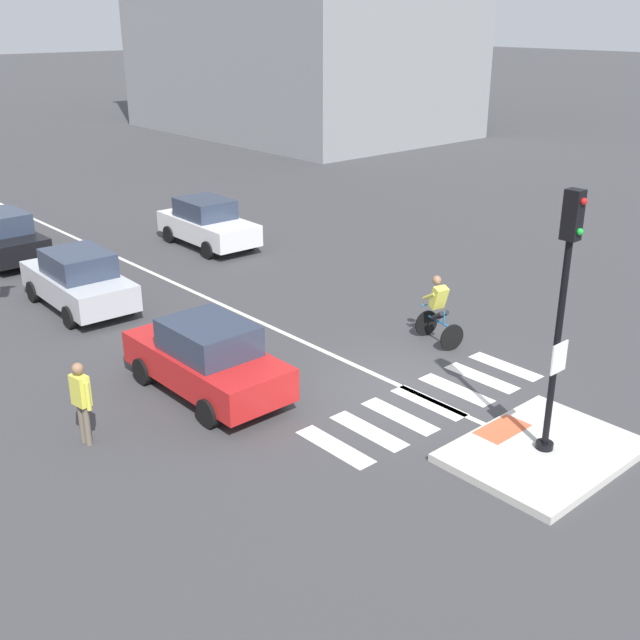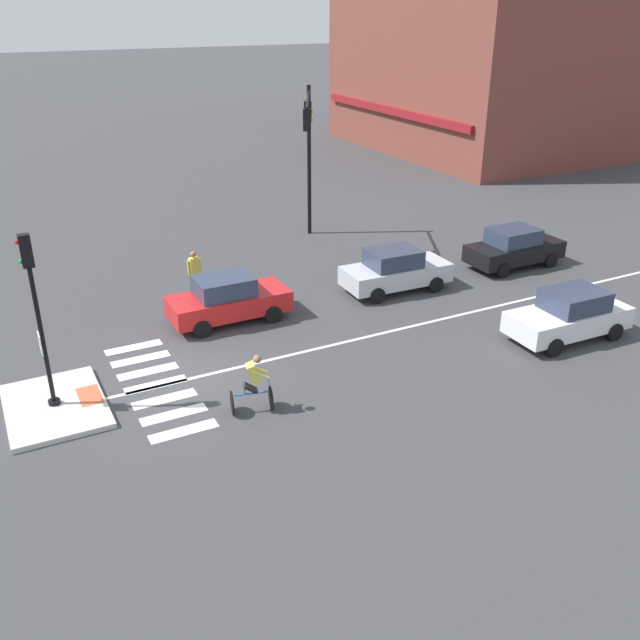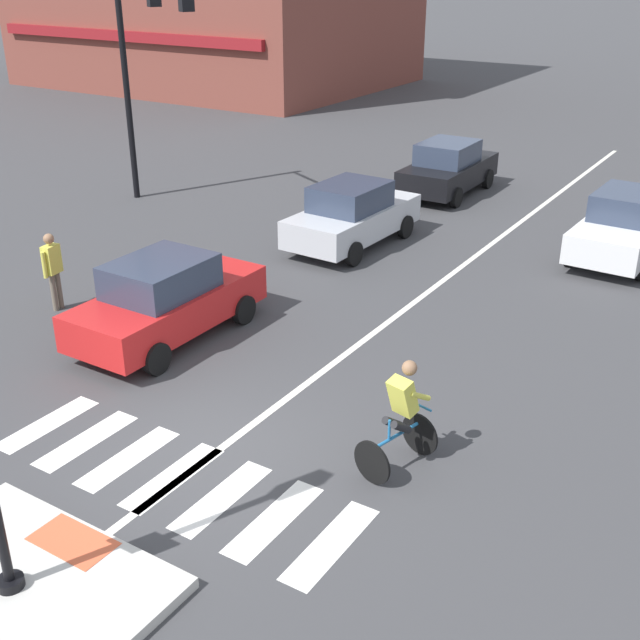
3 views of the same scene
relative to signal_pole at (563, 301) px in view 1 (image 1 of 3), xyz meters
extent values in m
plane|color=#3D3D3F|center=(0.00, 3.60, -3.04)|extent=(300.00, 300.00, 0.00)
cube|color=beige|center=(0.00, 0.01, -2.96)|extent=(3.49, 2.56, 0.15)
cube|color=#DB5B38|center=(0.00, 0.94, -2.88)|extent=(1.10, 0.60, 0.01)
cylinder|color=black|center=(0.00, 0.01, -2.83)|extent=(0.32, 0.32, 0.12)
cylinder|color=black|center=(0.00, 0.01, -0.85)|extent=(0.12, 0.12, 3.83)
cube|color=white|center=(0.00, -0.07, -1.04)|extent=(0.44, 0.03, 0.56)
cube|color=black|center=(0.00, 0.01, 1.49)|extent=(0.24, 0.28, 0.84)
sphere|color=red|center=(0.00, -0.15, 1.74)|extent=(0.12, 0.12, 0.12)
sphere|color=green|center=(0.00, -0.15, 1.24)|extent=(0.12, 0.12, 0.12)
cube|color=silver|center=(-2.67, 2.78, -3.03)|extent=(0.44, 1.80, 0.01)
cube|color=silver|center=(-1.78, 2.78, -3.03)|extent=(0.44, 1.80, 0.01)
cube|color=silver|center=(-0.89, 2.78, -3.03)|extent=(0.44, 1.80, 0.01)
cube|color=silver|center=(0.00, 2.78, -3.03)|extent=(0.44, 1.80, 0.01)
cube|color=silver|center=(0.89, 2.78, -3.03)|extent=(0.44, 1.80, 0.01)
cube|color=silver|center=(1.78, 2.78, -3.03)|extent=(0.44, 1.80, 0.01)
cube|color=silver|center=(2.67, 2.78, -3.03)|extent=(0.44, 1.80, 0.01)
cube|color=silver|center=(0.12, 13.60, -3.03)|extent=(0.14, 28.00, 0.01)
cube|color=silver|center=(-2.91, 12.88, -2.39)|extent=(1.86, 4.16, 0.70)
cube|color=#2D384C|center=(-2.91, 12.73, -1.72)|extent=(1.55, 1.96, 0.64)
cylinder|color=black|center=(-3.69, 14.19, -2.74)|extent=(0.20, 0.61, 0.60)
cylinder|color=black|center=(-2.03, 14.12, -2.74)|extent=(0.20, 0.61, 0.60)
cylinder|color=black|center=(-3.79, 11.65, -2.74)|extent=(0.20, 0.61, 0.60)
cylinder|color=black|center=(-2.13, 11.58, -2.74)|extent=(0.20, 0.61, 0.60)
cube|color=red|center=(-3.18, 6.26, -2.39)|extent=(1.70, 4.10, 0.70)
cube|color=#2D384C|center=(-3.18, 6.11, -1.72)|extent=(1.48, 1.90, 0.64)
cylinder|color=black|center=(-4.01, 7.53, -2.74)|extent=(0.18, 0.60, 0.60)
cylinder|color=black|center=(-2.34, 7.53, -2.74)|extent=(0.18, 0.60, 0.60)
cylinder|color=black|center=(-4.01, 4.99, -2.74)|extent=(0.18, 0.60, 0.60)
cylinder|color=black|center=(-2.35, 4.99, -2.74)|extent=(0.18, 0.60, 0.60)
cube|color=black|center=(-2.85, 18.67, -2.39)|extent=(1.73, 4.11, 0.70)
cylinder|color=black|center=(-2.03, 19.95, -2.74)|extent=(0.19, 0.60, 0.60)
cylinder|color=black|center=(-2.01, 17.41, -2.74)|extent=(0.19, 0.60, 0.60)
cube|color=white|center=(3.16, 15.59, -2.39)|extent=(1.82, 4.15, 0.70)
cube|color=#2D384C|center=(3.16, 15.74, -1.72)|extent=(1.53, 1.94, 0.64)
cylinder|color=black|center=(3.95, 14.29, -2.74)|extent=(0.20, 0.61, 0.60)
cylinder|color=black|center=(2.29, 14.34, -2.74)|extent=(0.20, 0.61, 0.60)
cylinder|color=black|center=(4.02, 16.83, -2.74)|extent=(0.20, 0.61, 0.60)
cylinder|color=black|center=(2.36, 16.88, -2.74)|extent=(0.20, 0.61, 0.60)
cylinder|color=black|center=(2.71, 5.23, -2.71)|extent=(0.65, 0.19, 0.66)
cylinder|color=black|center=(2.46, 4.21, -2.71)|extent=(0.65, 0.19, 0.66)
cylinder|color=#2370AD|center=(2.59, 4.72, -2.49)|extent=(0.26, 0.88, 0.05)
cylinder|color=#2370AD|center=(2.54, 4.54, -2.31)|extent=(0.04, 0.04, 0.30)
cylinder|color=#2370AD|center=(2.70, 5.18, -2.19)|extent=(0.44, 0.14, 0.04)
cylinder|color=black|center=(2.50, 4.72, -2.31)|extent=(0.21, 0.41, 0.33)
cylinder|color=black|center=(2.66, 4.68, -2.31)|extent=(0.21, 0.41, 0.33)
cube|color=#DBD64C|center=(2.61, 4.80, -1.88)|extent=(0.42, 0.45, 0.60)
sphere|color=#936B4C|center=(2.63, 4.91, -1.47)|extent=(0.22, 0.22, 0.22)
cylinder|color=#DBD64C|center=(2.49, 5.01, -1.88)|extent=(0.19, 0.46, 0.31)
cylinder|color=#DBD64C|center=(2.80, 4.93, -1.88)|extent=(0.19, 0.46, 0.31)
cylinder|color=#6B6051|center=(-6.08, 5.92, -2.63)|extent=(0.12, 0.12, 0.82)
cylinder|color=#6B6051|center=(-6.11, 6.08, -2.63)|extent=(0.12, 0.12, 0.82)
cube|color=#DBD64C|center=(-6.10, 6.00, -1.92)|extent=(0.27, 0.39, 0.60)
cylinder|color=#DBD64C|center=(-6.06, 5.77, -1.97)|extent=(0.09, 0.09, 0.56)
cylinder|color=#DBD64C|center=(-6.13, 6.22, -1.97)|extent=(0.09, 0.09, 0.56)
sphere|color=#936B4C|center=(-6.10, 6.00, -1.48)|extent=(0.22, 0.22, 0.22)
camera|label=1|loc=(-11.27, -6.48, 4.55)|focal=43.49mm
camera|label=2|loc=(17.63, -1.00, 7.08)|focal=38.94mm
camera|label=3|loc=(6.86, -4.09, 3.81)|focal=44.80mm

